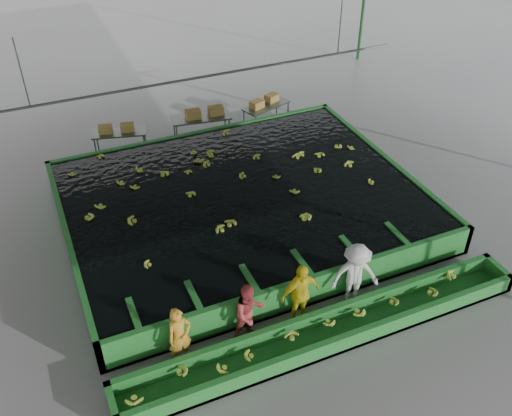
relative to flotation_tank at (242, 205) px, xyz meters
name	(u,v)px	position (x,y,z in m)	size (l,w,h in m)	color
ground	(263,247)	(0.00, -1.50, -0.45)	(80.00, 80.00, 0.00)	slate
shed_roof	(265,77)	(0.00, -1.50, 4.55)	(20.00, 22.00, 0.04)	gray
shed_posts	(264,171)	(0.00, -1.50, 2.05)	(20.00, 22.00, 5.00)	#1D5823
flotation_tank	(242,205)	(0.00, 0.00, 0.00)	(10.00, 8.00, 0.90)	#206E28
tank_water	(242,193)	(0.00, 0.00, 0.40)	(9.70, 7.70, 0.00)	black
sorting_trough	(328,332)	(0.00, -5.10, -0.20)	(10.00, 1.00, 0.50)	#206E28
cableway_rail	(198,78)	(0.00, 3.50, 2.55)	(0.08, 0.08, 14.00)	#59605B
rail_hanger_left	(22,73)	(-5.00, 3.50, 3.55)	(0.04, 0.04, 2.00)	#59605B
rail_hanger_right	(340,24)	(5.00, 3.50, 3.55)	(0.04, 0.04, 2.00)	#59605B
worker_a	(180,336)	(-3.24, -4.30, 0.31)	(0.56, 0.36, 1.52)	#C58A23
worker_b	(249,313)	(-1.61, -4.30, 0.33)	(0.76, 0.59, 1.57)	#A73738
worker_c	(300,294)	(-0.34, -4.30, 0.41)	(1.00, 0.42, 1.71)	yellow
worker_d	(355,275)	(1.14, -4.30, 0.44)	(1.16, 0.67, 1.79)	beige
packing_table_left	(121,142)	(-2.42, 5.11, -0.03)	(1.82, 0.73, 0.83)	#59605B
packing_table_mid	(202,128)	(0.43, 4.83, 0.02)	(2.07, 0.83, 0.94)	#59605B
packing_table_right	(266,115)	(3.02, 4.94, -0.03)	(1.83, 0.73, 0.83)	#59605B
box_stack_left	(117,132)	(-2.49, 5.13, 0.38)	(1.19, 0.33, 0.26)	olive
box_stack_mid	(205,116)	(0.57, 4.80, 0.49)	(1.35, 0.37, 0.29)	olive
box_stack_right	(264,104)	(2.97, 5.01, 0.38)	(1.28, 0.35, 0.28)	olive
floating_bananas	(232,179)	(0.00, 0.80, 0.40)	(9.15, 6.24, 0.12)	#92AE33
trough_bananas	(329,327)	(0.00, -5.10, -0.05)	(9.64, 0.64, 0.13)	#92AE33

